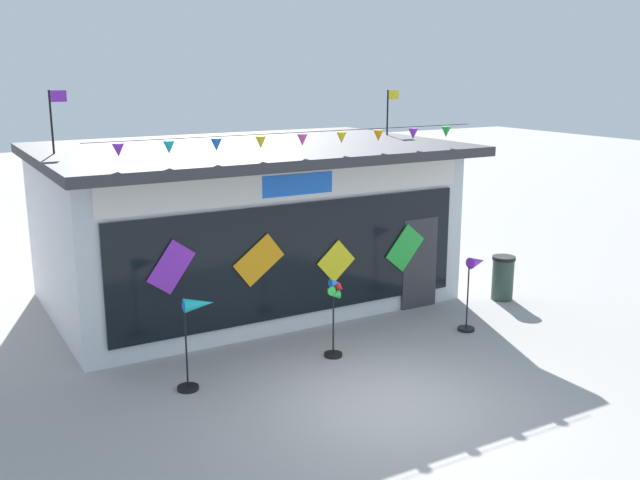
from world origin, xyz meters
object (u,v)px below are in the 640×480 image
Objects in this scene: wind_spinner_left at (334,307)px; wind_spinner_center_left at (474,279)px; wind_spinner_far_left at (196,323)px; kite_shop_building at (243,221)px; trash_bin at (503,278)px.

wind_spinner_left is 3.16m from wind_spinner_center_left.
wind_spinner_center_left reaches higher than wind_spinner_left.
wind_spinner_far_left is 1.04× the size of wind_spinner_left.
trash_bin is (5.01, -3.09, -1.28)m from kite_shop_building.
trash_bin is (7.69, 0.99, -0.62)m from wind_spinner_far_left.
kite_shop_building is at bearing 56.70° from wind_spinner_far_left.
trash_bin is at bearing 30.98° from wind_spinner_center_left.
wind_spinner_left reaches higher than trash_bin.
wind_spinner_center_left is (3.16, -0.16, 0.11)m from wind_spinner_left.
trash_bin is at bearing 7.32° from wind_spinner_far_left.
wind_spinner_center_left is at bearing -53.82° from kite_shop_building.
kite_shop_building is at bearing 148.36° from trash_bin.
wind_spinner_center_left is (5.77, -0.16, -0.07)m from wind_spinner_far_left.
wind_spinner_left is 0.99× the size of wind_spinner_center_left.
kite_shop_building reaches higher than trash_bin.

